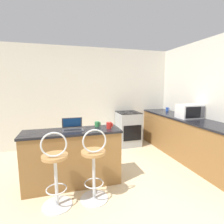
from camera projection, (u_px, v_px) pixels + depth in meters
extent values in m
plane|color=beige|center=(119.00, 208.00, 2.33)|extent=(20.00, 20.00, 0.00)
cube|color=silver|center=(88.00, 97.00, 4.68)|extent=(12.00, 0.06, 2.60)
cube|color=olive|center=(73.00, 159.00, 2.85)|extent=(1.51, 0.47, 0.87)
cube|color=black|center=(72.00, 132.00, 2.78)|extent=(1.54, 0.50, 0.03)
cube|color=olive|center=(189.00, 140.00, 3.83)|extent=(0.64, 3.16, 0.87)
cube|color=black|center=(191.00, 120.00, 3.76)|extent=(0.67, 3.19, 0.03)
cylinder|color=silver|center=(57.00, 205.00, 2.38)|extent=(0.40, 0.40, 0.02)
cylinder|color=silver|center=(56.00, 182.00, 2.33)|extent=(0.04, 0.04, 0.69)
torus|color=silver|center=(57.00, 189.00, 2.34)|extent=(0.28, 0.28, 0.02)
cylinder|color=#B7844C|center=(55.00, 156.00, 2.27)|extent=(0.34, 0.34, 0.04)
torus|color=silver|center=(54.00, 145.00, 2.15)|extent=(0.32, 0.02, 0.32)
cylinder|color=silver|center=(94.00, 198.00, 2.52)|extent=(0.40, 0.40, 0.02)
cylinder|color=silver|center=(94.00, 176.00, 2.46)|extent=(0.04, 0.04, 0.69)
torus|color=silver|center=(94.00, 183.00, 2.48)|extent=(0.28, 0.28, 0.02)
cylinder|color=#B7844C|center=(93.00, 152.00, 2.41)|extent=(0.34, 0.34, 0.04)
torus|color=silver|center=(94.00, 141.00, 2.29)|extent=(0.32, 0.02, 0.32)
cube|color=#47474C|center=(73.00, 130.00, 2.78)|extent=(0.32, 0.20, 0.01)
cube|color=black|center=(73.00, 130.00, 2.77)|extent=(0.27, 0.11, 0.00)
cube|color=#47474C|center=(72.00, 123.00, 2.88)|extent=(0.32, 0.09, 0.18)
cube|color=#19478C|center=(72.00, 122.00, 2.87)|extent=(0.28, 0.07, 0.15)
cube|color=silver|center=(190.00, 111.00, 3.82)|extent=(0.53, 0.33, 0.30)
cube|color=black|center=(193.00, 112.00, 3.65)|extent=(0.37, 0.01, 0.24)
cube|color=#4C4C51|center=(203.00, 112.00, 3.71)|extent=(0.11, 0.01, 0.24)
cube|color=#9EA3A8|center=(128.00, 129.00, 4.76)|extent=(0.57, 0.60, 0.89)
cube|color=black|center=(132.00, 133.00, 4.47)|extent=(0.49, 0.01, 0.40)
cube|color=black|center=(128.00, 112.00, 4.69)|extent=(0.57, 0.60, 0.02)
cylinder|color=black|center=(125.00, 113.00, 4.54)|extent=(0.11, 0.11, 0.01)
cylinder|color=black|center=(135.00, 112.00, 4.61)|extent=(0.11, 0.11, 0.01)
cylinder|color=black|center=(122.00, 111.00, 4.77)|extent=(0.11, 0.11, 0.01)
cylinder|color=black|center=(131.00, 111.00, 4.84)|extent=(0.11, 0.11, 0.01)
cylinder|color=#338447|center=(97.00, 124.00, 3.05)|extent=(0.08, 0.08, 0.09)
torus|color=#338447|center=(100.00, 124.00, 3.06)|extent=(0.01, 0.06, 0.06)
cylinder|color=#2D51AD|center=(167.00, 109.00, 4.85)|extent=(0.08, 0.08, 0.10)
torus|color=#2D51AD|center=(169.00, 109.00, 4.87)|extent=(0.01, 0.07, 0.07)
cylinder|color=red|center=(109.00, 125.00, 2.91)|extent=(0.09, 0.09, 0.10)
torus|color=red|center=(112.00, 125.00, 2.92)|extent=(0.01, 0.07, 0.07)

